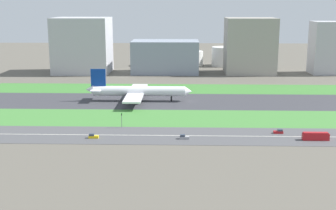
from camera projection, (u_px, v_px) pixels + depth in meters
ground_plane at (190, 101)px, 276.93m from camera, size 800.00×800.00×0.00m
runway at (190, 101)px, 276.92m from camera, size 280.00×46.00×0.10m
grass_median_north at (189, 89)px, 316.87m from camera, size 280.00×36.00×0.10m
grass_median_south at (191, 118)px, 236.97m from camera, size 280.00×36.00×0.10m
highway at (193, 136)px, 205.78m from camera, size 280.00×28.00×0.10m
highway_centerline at (193, 136)px, 205.77m from camera, size 266.00×0.50×0.01m
airliner at (137, 91)px, 276.51m from camera, size 65.00×56.00×19.70m
car_0 at (184, 137)px, 200.84m from camera, size 4.40×1.80×2.00m
car_2 at (279, 132)px, 209.28m from camera, size 4.40×1.80×2.00m
car_1 at (93, 136)px, 202.04m from camera, size 4.40×1.80×2.00m
bus_0 at (316, 136)px, 198.92m from camera, size 11.60×2.50×3.50m
traffic_light at (122, 119)px, 218.52m from camera, size 0.36×0.50×7.20m
terminal_building at (82, 45)px, 385.50m from camera, size 46.42×39.54×46.61m
hangar_building at (165, 57)px, 385.53m from camera, size 56.28×32.78×27.45m
office_tower at (250, 46)px, 381.29m from camera, size 41.33×33.48×46.51m
cargo_warehouse at (333, 48)px, 379.53m from camera, size 36.41×24.43×43.66m
fuel_tank_west at (158, 57)px, 430.84m from camera, size 22.70×22.70×16.78m
fuel_tank_centre at (190, 58)px, 430.24m from camera, size 24.62×24.62×13.87m
fuel_tank_east at (223, 56)px, 428.85m from camera, size 22.26×22.26×17.94m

